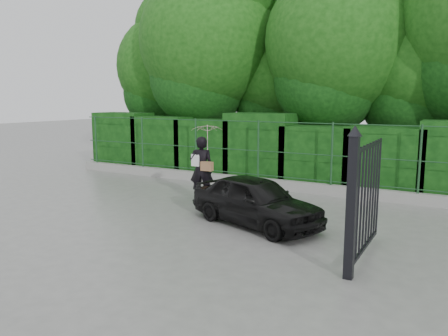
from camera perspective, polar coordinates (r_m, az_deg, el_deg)
The scene contains 8 objects.
ground at distance 10.18m, azimuth -8.53°, elevation -6.70°, with size 80.00×80.00×0.00m, color gray.
kerb at distance 13.87m, azimuth 2.94°, elevation -1.76°, with size 14.00×0.25×0.30m, color #9E9E99.
fence at distance 13.62m, azimuth 3.81°, elevation 2.50°, with size 14.13×0.06×1.80m.
hedge at distance 14.66m, azimuth 4.46°, elevation 2.36°, with size 14.20×1.20×2.28m.
trees at distance 16.31m, azimuth 12.09°, elevation 15.43°, with size 17.10×6.15×8.08m.
gate at distance 7.30m, azimuth 17.18°, elevation -3.68°, with size 0.22×2.33×2.36m.
woman at distance 11.63m, azimuth -2.55°, elevation 2.01°, with size 0.95×0.87×2.08m.
car at distance 9.57m, azimuth 4.14°, elevation -4.25°, with size 1.29×3.21×1.09m, color black.
Camera 1 is at (6.07, -7.70, 2.74)m, focal length 35.00 mm.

